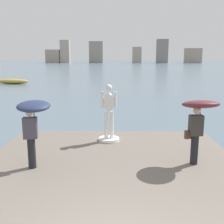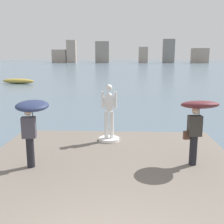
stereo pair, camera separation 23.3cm
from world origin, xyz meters
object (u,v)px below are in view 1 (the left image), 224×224
(onlooker_right, at_px, (199,113))
(onlooker_left, at_px, (33,116))
(boat_near, at_px, (13,81))
(statue_white_figure, at_px, (109,118))

(onlooker_right, bearing_deg, onlooker_left, -175.35)
(onlooker_left, xyz_separation_m, boat_near, (-11.34, 27.91, -1.57))
(onlooker_right, xyz_separation_m, boat_near, (-16.05, 27.52, -1.60))
(onlooker_left, bearing_deg, boat_near, 112.11)
(onlooker_right, bearing_deg, boat_near, 120.24)
(boat_near, bearing_deg, onlooker_left, -67.89)
(onlooker_left, height_order, onlooker_right, onlooker_right)
(statue_white_figure, relative_size, boat_near, 0.46)
(onlooker_left, xyz_separation_m, onlooker_right, (4.71, 0.38, 0.03))
(statue_white_figure, distance_m, onlooker_right, 3.50)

